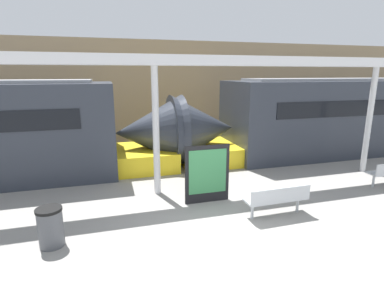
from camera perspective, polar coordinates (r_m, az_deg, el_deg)
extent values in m
plane|color=gray|center=(6.35, 7.57, -19.21)|extent=(60.00, 60.00, 0.00)
cube|color=#9E8460|center=(15.42, -7.67, 9.85)|extent=(56.00, 0.20, 5.00)
cube|color=#2D333D|center=(16.07, 31.55, 4.74)|extent=(14.13, 2.90, 3.10)
cone|color=#2D333D|center=(11.53, 1.97, 2.90)|extent=(2.47, 2.63, 2.63)
cube|color=yellow|center=(11.81, 3.02, -1.67)|extent=(2.23, 2.46, 0.70)
cube|color=gray|center=(15.97, 32.26, 10.41)|extent=(12.72, 1.74, 0.10)
cone|color=#2D333D|center=(11.09, -8.09, 2.35)|extent=(2.47, 2.63, 2.63)
cube|color=yellow|center=(11.28, -9.11, -2.55)|extent=(2.23, 2.46, 0.70)
cube|color=#ADB2B7|center=(7.67, 15.70, -10.04)|extent=(1.58, 0.47, 0.04)
cube|color=#ADB2B7|center=(7.44, 16.62, -9.26)|extent=(1.58, 0.07, 0.33)
cylinder|color=#ADB2B7|center=(7.46, 11.40, -12.36)|extent=(0.07, 0.07, 0.41)
cylinder|color=#ADB2B7|center=(8.09, 19.44, -10.77)|extent=(0.07, 0.07, 0.41)
cylinder|color=#ADB2B7|center=(10.75, 31.28, -6.00)|extent=(0.07, 0.07, 0.41)
cylinder|color=#4C4F54|center=(6.83, -25.31, -14.34)|extent=(0.48, 0.48, 0.75)
cylinder|color=black|center=(6.66, -25.66, -11.21)|extent=(0.51, 0.51, 0.06)
cube|color=black|center=(8.01, 2.92, -5.74)|extent=(1.22, 0.06, 1.58)
cube|color=#38844C|center=(7.95, 3.01, -5.28)|extent=(1.04, 0.01, 1.20)
cylinder|color=silver|center=(8.41, -6.87, 2.25)|extent=(0.19, 0.19, 3.61)
cylinder|color=silver|center=(12.00, 30.66, 3.80)|extent=(0.19, 0.19, 3.61)
cube|color=silver|center=(8.26, -7.25, 15.60)|extent=(28.00, 0.60, 0.28)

